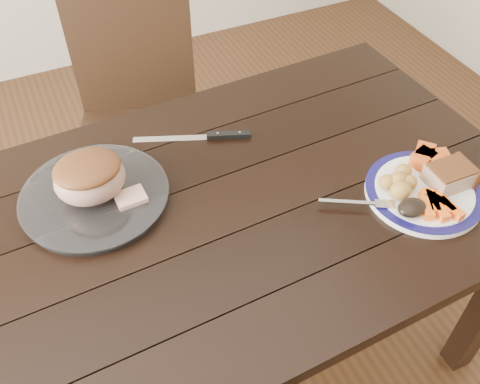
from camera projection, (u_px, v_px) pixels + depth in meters
name	position (u px, v px, depth m)	size (l,w,h in m)	color
ground	(216.00, 359.00, 1.81)	(4.00, 4.00, 0.00)	#472B16
dining_table	(208.00, 236.00, 1.34)	(1.64, 0.97, 0.75)	black
chair_far	(137.00, 113.00, 1.90)	(0.55, 0.55, 0.93)	black
dinner_plate	(423.00, 192.00, 1.30)	(0.28, 0.28, 0.02)	white
plate_rim	(424.00, 190.00, 1.30)	(0.28, 0.28, 0.02)	#110E46
serving_platter	(95.00, 197.00, 1.29)	(0.35, 0.35, 0.02)	white
pork_slice	(449.00, 176.00, 1.29)	(0.10, 0.08, 0.05)	tan
roasted_potatoes	(400.00, 182.00, 1.28)	(0.10, 0.10, 0.04)	gold
carrot_batons	(437.00, 205.00, 1.24)	(0.09, 0.11, 0.02)	#FF6315
pumpkin_wedges	(428.00, 157.00, 1.34)	(0.10, 0.09, 0.04)	#F0581A
dark_mushroom	(412.00, 208.00, 1.23)	(0.07, 0.05, 0.03)	black
fork	(362.00, 203.00, 1.26)	(0.16, 0.10, 0.00)	silver
roast_joint	(90.00, 179.00, 1.25)	(0.17, 0.14, 0.11)	#A57465
cut_slice	(131.00, 198.00, 1.27)	(0.07, 0.06, 0.02)	tan
carving_knife	(214.00, 136.00, 1.45)	(0.31, 0.14, 0.01)	silver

